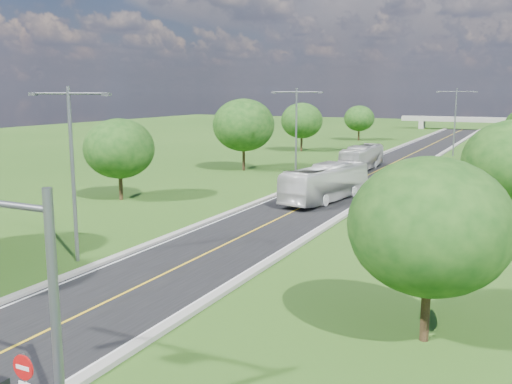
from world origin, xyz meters
TOP-DOWN VIEW (x-y plane):
  - ground at (0.00, 60.00)m, footprint 260.00×260.00m
  - road at (0.00, 66.00)m, footprint 8.00×150.00m
  - curb_left at (-4.25, 66.00)m, footprint 0.50×150.00m
  - curb_right at (4.25, 66.00)m, footprint 0.50×150.00m
  - do_not_enter_right at (5.00, -1.52)m, footprint 0.76×0.11m
  - speed_limit_sign at (5.20, 37.98)m, footprint 0.55×0.09m
  - overpass at (0.00, 140.00)m, footprint 30.00×3.00m
  - streetlight_near_left at (-6.00, 12.00)m, footprint 5.90×0.25m
  - streetlight_mid_left at (-6.00, 45.00)m, footprint 5.90×0.25m
  - streetlight_far_right at (6.00, 78.00)m, footprint 5.90×0.25m
  - tree_lb at (-16.00, 28.00)m, footprint 6.30×6.30m
  - tree_lc at (-15.00, 50.00)m, footprint 7.56×7.56m
  - tree_ld at (-17.00, 74.00)m, footprint 6.72×6.72m
  - tree_le at (-14.50, 98.00)m, footprint 5.88×5.88m
  - tree_ra at (14.00, 10.00)m, footprint 6.30×6.30m
  - tree_rc at (15.00, 52.00)m, footprint 5.88×5.88m
  - bus_outbound at (0.80, 35.54)m, footprint 4.66×11.96m
  - bus_inbound at (-2.03, 56.83)m, footprint 2.74×10.77m

SIDE VIEW (x-z plane):
  - ground at x=0.00m, z-range 0.00..0.00m
  - road at x=0.00m, z-range 0.00..0.06m
  - curb_left at x=-4.25m, z-range 0.00..0.22m
  - curb_right at x=4.25m, z-range 0.00..0.22m
  - bus_inbound at x=-2.03m, z-range 0.06..3.05m
  - speed_limit_sign at x=5.20m, z-range 0.40..2.80m
  - bus_outbound at x=0.80m, z-range 0.06..3.31m
  - do_not_enter_right at x=5.00m, z-range 0.52..3.02m
  - overpass at x=0.00m, z-range 0.81..4.01m
  - tree_le at x=-14.50m, z-range 0.91..7.75m
  - tree_rc at x=15.00m, z-range 0.91..7.75m
  - tree_lb at x=-16.00m, z-range 0.98..8.31m
  - tree_ra at x=14.00m, z-range 0.98..8.31m
  - tree_ld at x=-17.00m, z-range 1.05..8.86m
  - tree_lc at x=-15.00m, z-range 1.18..9.97m
  - streetlight_near_left at x=-6.00m, z-range 0.94..10.94m
  - streetlight_mid_left at x=-6.00m, z-range 0.94..10.94m
  - streetlight_far_right at x=6.00m, z-range 0.94..10.94m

